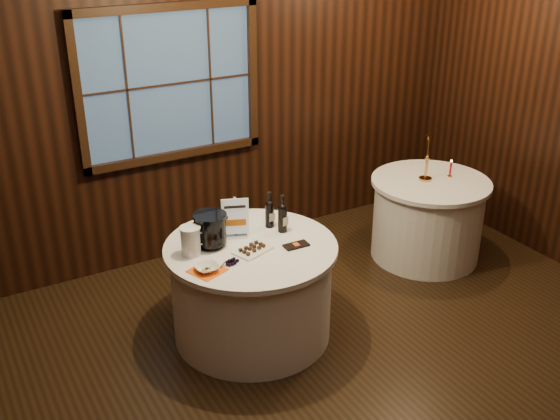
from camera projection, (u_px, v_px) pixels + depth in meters
ground at (323, 410)px, 4.33m from camera, size 6.00×6.00×0.00m
back_wall at (170, 96)px, 5.63m from camera, size 6.00×0.10×3.00m
main_table at (252, 290)px, 4.95m from camera, size 1.28×1.28×0.77m
side_table at (427, 218)px, 6.09m from camera, size 1.08×1.08×0.77m
sign_stand at (236, 223)px, 4.87m from camera, size 0.19×0.15×0.33m
port_bottle_left at (270, 212)px, 5.02m from camera, size 0.07×0.07×0.29m
port_bottle_right at (283, 216)px, 4.94m from camera, size 0.07×0.08×0.30m
ice_bucket at (210, 229)px, 4.73m from camera, size 0.25×0.25×0.25m
chocolate_plate at (253, 249)px, 4.70m from camera, size 0.31×0.26×0.04m
chocolate_box at (296, 245)px, 4.77m from camera, size 0.19×0.10×0.02m
grape_bunch at (232, 262)px, 4.53m from camera, size 0.17×0.07×0.04m
glass_pitcher at (191, 241)px, 4.62m from camera, size 0.20×0.15×0.21m
orange_napkin at (207, 271)px, 4.45m from camera, size 0.27×0.27×0.00m
cracker_bowl at (207, 268)px, 4.44m from camera, size 0.16×0.16×0.04m
brass_candlestick at (427, 164)px, 5.87m from camera, size 0.12×0.12×0.42m
red_candle at (450, 170)px, 5.98m from camera, size 0.04×0.04×0.16m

